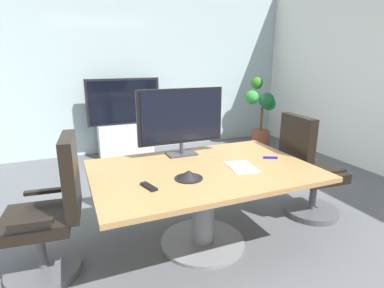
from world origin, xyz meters
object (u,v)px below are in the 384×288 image
(conference_table, at_px, (203,188))
(wall_display_unit, at_px, (125,130))
(remote_control, at_px, (149,187))
(conference_phone, at_px, (189,175))
(tv_monitor, at_px, (181,118))
(office_chair_left, at_px, (51,219))
(potted_plant, at_px, (261,112))
(office_chair_right, at_px, (308,175))

(conference_table, xyz_separation_m, wall_display_unit, (-0.12, 2.91, -0.10))
(remote_control, bearing_deg, conference_phone, -7.75)
(tv_monitor, height_order, remote_control, tv_monitor)
(conference_table, xyz_separation_m, office_chair_left, (-1.22, 0.09, -0.09))
(remote_control, bearing_deg, potted_plant, 27.40)
(conference_table, relative_size, tv_monitor, 2.21)
(office_chair_right, distance_m, tv_monitor, 1.45)
(wall_display_unit, height_order, conference_phone, wall_display_unit)
(wall_display_unit, bearing_deg, conference_phone, -91.54)
(office_chair_left, relative_size, wall_display_unit, 0.83)
(conference_table, bearing_deg, conference_phone, -140.25)
(conference_phone, distance_m, remote_control, 0.34)
(conference_table, height_order, tv_monitor, tv_monitor)
(office_chair_left, bearing_deg, tv_monitor, 112.12)
(office_chair_left, distance_m, conference_phone, 1.09)
(office_chair_right, relative_size, conference_phone, 4.95)
(potted_plant, distance_m, remote_control, 3.96)
(office_chair_right, distance_m, potted_plant, 2.70)
(tv_monitor, bearing_deg, potted_plant, 40.89)
(potted_plant, relative_size, remote_control, 7.55)
(conference_table, height_order, wall_display_unit, wall_display_unit)
(office_chair_left, distance_m, wall_display_unit, 3.02)
(remote_control, bearing_deg, office_chair_right, -7.20)
(tv_monitor, relative_size, wall_display_unit, 0.64)
(conference_phone, bearing_deg, conference_table, 39.75)
(tv_monitor, xyz_separation_m, conference_phone, (-0.17, -0.61, -0.33))
(conference_table, height_order, office_chair_right, office_chair_right)
(office_chair_right, height_order, potted_plant, potted_plant)
(office_chair_left, bearing_deg, potted_plant, 129.79)
(tv_monitor, bearing_deg, office_chair_right, -17.24)
(conference_table, height_order, remote_control, remote_control)
(office_chair_left, bearing_deg, remote_control, 71.38)
(conference_table, relative_size, office_chair_left, 1.70)
(conference_table, bearing_deg, remote_control, -157.95)
(wall_display_unit, distance_m, potted_plant, 2.51)
(conference_table, relative_size, wall_display_unit, 1.42)
(office_chair_left, xyz_separation_m, potted_plant, (3.56, 2.41, 0.20))
(office_chair_right, relative_size, remote_control, 6.41)
(conference_phone, bearing_deg, tv_monitor, 74.51)
(potted_plant, bearing_deg, office_chair_right, -114.64)
(office_chair_right, bearing_deg, remote_control, 103.10)
(office_chair_left, height_order, wall_display_unit, wall_display_unit)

